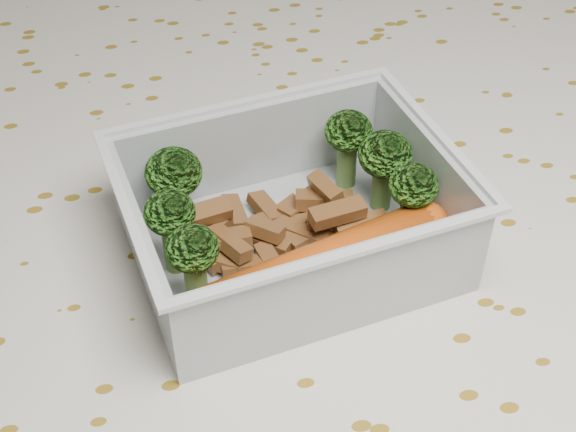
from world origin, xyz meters
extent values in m
cube|color=brown|center=(0.00, 0.00, 0.73)|extent=(1.40, 0.90, 0.04)
cube|color=silver|center=(0.00, 0.00, 0.75)|extent=(1.46, 0.96, 0.01)
cube|color=silver|center=(0.00, 0.48, 0.66)|extent=(1.46, 0.01, 0.18)
cube|color=silver|center=(0.00, 0.00, 0.76)|extent=(0.19, 0.16, 0.00)
cube|color=silver|center=(-0.01, 0.06, 0.79)|extent=(0.17, 0.03, 0.06)
cube|color=silver|center=(0.01, -0.06, 0.79)|extent=(0.17, 0.03, 0.06)
cube|color=silver|center=(0.09, 0.01, 0.79)|extent=(0.03, 0.12, 0.06)
cube|color=silver|center=(-0.08, -0.02, 0.79)|extent=(0.03, 0.12, 0.06)
cube|color=silver|center=(-0.01, 0.07, 0.82)|extent=(0.18, 0.04, 0.00)
cube|color=silver|center=(0.02, -0.07, 0.82)|extent=(0.18, 0.04, 0.00)
cube|color=silver|center=(0.09, 0.01, 0.82)|extent=(0.03, 0.13, 0.00)
cube|color=silver|center=(-0.08, -0.02, 0.82)|extent=(0.03, 0.13, 0.00)
cylinder|color=#608C3F|center=(-0.06, 0.03, 0.77)|extent=(0.01, 0.01, 0.03)
ellipsoid|color=#438625|center=(-0.06, 0.03, 0.80)|extent=(0.03, 0.03, 0.03)
cylinder|color=#608C3F|center=(0.05, 0.05, 0.78)|extent=(0.01, 0.01, 0.03)
ellipsoid|color=#438625|center=(0.05, 0.05, 0.80)|extent=(0.03, 0.03, 0.02)
cylinder|color=#608C3F|center=(-0.06, 0.00, 0.78)|extent=(0.01, 0.01, 0.03)
ellipsoid|color=#438625|center=(-0.06, 0.00, 0.80)|extent=(0.03, 0.03, 0.02)
cylinder|color=#608C3F|center=(0.07, 0.02, 0.77)|extent=(0.01, 0.01, 0.03)
ellipsoid|color=#438625|center=(0.07, 0.02, 0.80)|extent=(0.03, 0.03, 0.03)
cylinder|color=#608C3F|center=(-0.05, -0.03, 0.78)|extent=(0.01, 0.01, 0.03)
ellipsoid|color=#438625|center=(-0.05, -0.03, 0.80)|extent=(0.03, 0.03, 0.02)
cylinder|color=#608C3F|center=(0.07, -0.01, 0.78)|extent=(0.01, 0.01, 0.03)
ellipsoid|color=#438625|center=(0.07, -0.01, 0.80)|extent=(0.03, 0.03, 0.02)
cube|color=brown|center=(-0.04, 0.02, 0.78)|extent=(0.02, 0.02, 0.01)
cube|color=brown|center=(-0.01, -0.01, 0.77)|extent=(0.01, 0.02, 0.01)
cube|color=brown|center=(0.03, 0.02, 0.78)|extent=(0.02, 0.03, 0.01)
cube|color=brown|center=(0.03, 0.02, 0.78)|extent=(0.03, 0.02, 0.01)
cube|color=brown|center=(-0.03, -0.01, 0.78)|extent=(0.02, 0.03, 0.01)
cube|color=brown|center=(-0.03, -0.02, 0.77)|extent=(0.02, 0.01, 0.01)
cube|color=brown|center=(0.04, 0.01, 0.77)|extent=(0.02, 0.02, 0.01)
cube|color=brown|center=(-0.02, 0.03, 0.77)|extent=(0.01, 0.03, 0.01)
cube|color=brown|center=(0.03, 0.00, 0.77)|extent=(0.03, 0.01, 0.01)
cube|color=brown|center=(-0.04, -0.01, 0.77)|extent=(0.02, 0.02, 0.01)
cube|color=brown|center=(-0.01, 0.00, 0.78)|extent=(0.02, 0.02, 0.01)
cube|color=brown|center=(0.02, 0.03, 0.77)|extent=(0.03, 0.03, 0.01)
cube|color=brown|center=(0.00, 0.02, 0.77)|extent=(0.03, 0.03, 0.01)
cube|color=brown|center=(-0.04, 0.01, 0.78)|extent=(0.03, 0.02, 0.01)
cube|color=brown|center=(-0.03, -0.01, 0.77)|extent=(0.03, 0.02, 0.01)
cube|color=brown|center=(0.01, 0.00, 0.77)|extent=(0.03, 0.03, 0.01)
cube|color=brown|center=(0.04, -0.01, 0.78)|extent=(0.03, 0.01, 0.01)
cube|color=brown|center=(0.02, 0.01, 0.77)|extent=(0.03, 0.01, 0.01)
cube|color=brown|center=(0.00, 0.00, 0.77)|extent=(0.02, 0.03, 0.01)
cube|color=brown|center=(0.04, -0.01, 0.78)|extent=(0.02, 0.03, 0.01)
cube|color=brown|center=(0.03, 0.01, 0.77)|extent=(0.03, 0.03, 0.01)
cube|color=brown|center=(0.03, 0.03, 0.77)|extent=(0.03, 0.01, 0.01)
cube|color=brown|center=(-0.01, 0.03, 0.77)|extent=(0.02, 0.03, 0.01)
cube|color=brown|center=(0.03, 0.00, 0.77)|extent=(0.02, 0.02, 0.01)
cube|color=brown|center=(-0.01, 0.01, 0.77)|extent=(0.01, 0.02, 0.01)
cube|color=brown|center=(0.03, 0.00, 0.79)|extent=(0.03, 0.02, 0.01)
cube|color=brown|center=(-0.01, 0.00, 0.77)|extent=(0.03, 0.03, 0.01)
cube|color=brown|center=(-0.03, 0.00, 0.78)|extent=(0.03, 0.01, 0.01)
cylinder|color=#C04B10|center=(0.01, -0.04, 0.78)|extent=(0.13, 0.07, 0.03)
sphere|color=#C04B10|center=(0.08, -0.02, 0.78)|extent=(0.03, 0.03, 0.03)
sphere|color=#C04B10|center=(-0.05, -0.06, 0.78)|extent=(0.03, 0.03, 0.03)
camera|label=1|loc=(-0.07, -0.32, 1.09)|focal=50.00mm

